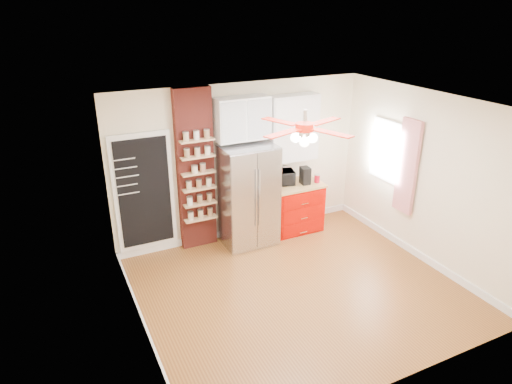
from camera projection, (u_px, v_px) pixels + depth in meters
name	position (u px, v px, depth m)	size (l,w,h in m)	color
floor	(298.00, 289.00, 6.69)	(4.50, 4.50, 0.00)	brown
ceiling	(306.00, 106.00, 5.65)	(4.50, 4.50, 0.00)	white
wall_back	(241.00, 162.00, 7.83)	(4.50, 0.02, 2.70)	beige
wall_front	(406.00, 280.00, 4.51)	(4.50, 0.02, 2.70)	beige
wall_left	(134.00, 240.00, 5.26)	(0.02, 4.00, 2.70)	beige
wall_right	(426.00, 179.00, 7.07)	(0.02, 4.00, 2.70)	beige
chalkboard	(144.00, 193.00, 7.21)	(0.95, 0.05, 1.95)	white
brick_pillar	(195.00, 171.00, 7.42)	(0.60, 0.16, 2.70)	maroon
fridge	(248.00, 195.00, 7.68)	(0.90, 0.70, 1.75)	#ABABAF
upper_glass_cabinet	(242.00, 118.00, 7.35)	(0.90, 0.35, 0.70)	white
red_cabinet	(295.00, 207.00, 8.28)	(0.94, 0.64, 0.90)	#B30800
upper_shelf_unit	(293.00, 128.00, 7.87)	(0.90, 0.30, 1.15)	white
window	(387.00, 151.00, 7.73)	(0.04, 0.75, 1.05)	white
curtain	(407.00, 167.00, 7.30)	(0.06, 0.40, 1.55)	red
ceiling_fan	(305.00, 127.00, 5.75)	(1.40, 1.40, 0.44)	silver
toaster_oven	(281.00, 178.00, 8.04)	(0.45, 0.30, 0.25)	black
coffee_maker	(305.00, 176.00, 8.05)	(0.15, 0.20, 0.30)	black
canister_left	(317.00, 179.00, 8.14)	(0.10, 0.10, 0.14)	#A5091C
canister_right	(308.00, 176.00, 8.27)	(0.09, 0.09, 0.15)	#AA0924
pantry_jar_oats	(195.00, 170.00, 7.23)	(0.10, 0.10, 0.12)	beige
pantry_jar_beans	(203.00, 168.00, 7.28)	(0.09, 0.09, 0.13)	#92644A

